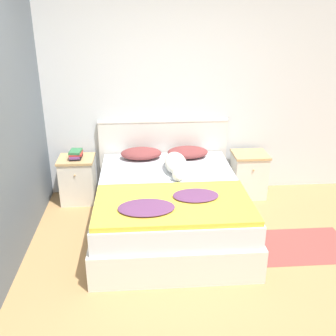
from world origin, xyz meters
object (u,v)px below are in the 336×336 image
at_px(dog, 176,164).
at_px(nightstand_right, 249,174).
at_px(nightstand_left, 78,179).
at_px(pillow_right, 188,152).
at_px(pillow_left, 141,153).
at_px(book_stack, 76,154).
at_px(bed, 169,208).

bearing_deg(dog, nightstand_right, 23.88).
relative_size(nightstand_left, pillow_right, 1.15).
distance_m(pillow_left, dog, 0.57).
bearing_deg(dog, book_stack, 160.21).
relative_size(pillow_left, book_stack, 2.16).
xyz_separation_m(nightstand_right, pillow_left, (-1.38, -0.02, 0.33)).
bearing_deg(nightstand_left, bed, -36.18).
relative_size(nightstand_right, pillow_left, 1.15).
bearing_deg(bed, book_stack, 144.07).
relative_size(nightstand_left, nightstand_right, 1.00).
relative_size(nightstand_left, dog, 0.78).
xyz_separation_m(pillow_left, pillow_right, (0.58, 0.00, 0.00)).
relative_size(nightstand_left, pillow_left, 1.15).
bearing_deg(bed, pillow_left, 110.37).
distance_m(nightstand_right, dog, 1.14).
height_order(nightstand_left, dog, dog).
height_order(pillow_left, book_stack, pillow_left).
xyz_separation_m(pillow_right, book_stack, (-1.38, 0.01, 0.01)).
bearing_deg(bed, nightstand_left, 143.82).
xyz_separation_m(bed, book_stack, (-1.09, 0.79, 0.36)).
height_order(bed, nightstand_right, nightstand_right).
relative_size(bed, nightstand_right, 3.42).
height_order(pillow_left, pillow_right, same).
xyz_separation_m(nightstand_right, dog, (-0.99, -0.44, 0.35)).
bearing_deg(pillow_left, pillow_right, 0.00).
xyz_separation_m(nightstand_right, pillow_right, (-0.80, -0.02, 0.33)).
bearing_deg(pillow_left, bed, -69.63).
bearing_deg(book_stack, pillow_left, -0.68).
relative_size(bed, pillow_right, 3.94).
relative_size(pillow_right, book_stack, 2.16).
relative_size(pillow_left, pillow_right, 1.00).
relative_size(bed, book_stack, 8.50).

